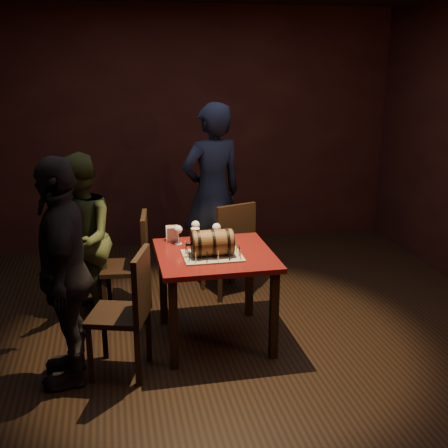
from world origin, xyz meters
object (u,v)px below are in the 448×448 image
Objects in this scene: wine_glass_right at (216,228)px; person_left_front at (64,272)px; wine_glass_mid at (196,226)px; barrel_cake at (212,243)px; wine_glass_left at (178,230)px; chair_left_front at (129,306)px; pub_table at (215,266)px; chair_back at (231,244)px; chair_left_rear at (134,260)px; person_left_rear at (79,240)px; pint_of_ale at (195,238)px; person_back at (212,193)px.

wine_glass_right is 1.33m from person_left_front.
person_left_front is (-1.02, -0.72, -0.06)m from wine_glass_mid.
wine_glass_mid is at bearing 97.55° from barrel_cake.
chair_left_front reaches higher than wine_glass_left.
chair_back is at bearing 69.73° from pub_table.
chair_left_rear is (-0.35, 0.32, -0.35)m from wine_glass_left.
person_left_rear reaches higher than wine_glass_mid.
person_left_rear is at bearing 158.66° from wine_glass_left.
chair_back is (0.41, 0.47, -0.34)m from wine_glass_mid.
pint_of_ale is 0.85m from chair_left_front.
person_left_front is (-1.12, -0.35, 0.17)m from pub_table.
pub_table is 0.61× the size of person_left_rear.
chair_left_front is 1.96m from person_back.
person_left_rear reaches higher than chair_left_rear.
wine_glass_left is 0.17× the size of chair_back.
chair_back is at bearing 49.47° from wine_glass_mid.
person_back reaches higher than wine_glass_mid.
wine_glass_left is 0.10× the size of person_left_front.
pub_table is at bearing -46.66° from wine_glass_left.
chair_back reaches higher than wine_glass_right.
wine_glass_mid is (-0.06, 0.45, 0.01)m from barrel_cake.
chair_left_rear reaches higher than wine_glass_left.
pint_of_ale is 0.16× the size of chair_left_rear.
wine_glass_right is 0.83m from chair_left_rear.
chair_back is at bearing 94.46° from person_left_rear.
chair_left_rear is at bearing 84.92° from person_left_rear.
person_left_front reaches higher than wine_glass_left.
person_left_front is at bearing 34.02° from person_back.
wine_glass_left is 0.87m from person_left_rear.
wine_glass_right is at bearing 20.49° from pint_of_ale.
chair_left_rear reaches higher than wine_glass_mid.
pub_table is 0.35m from wine_glass_right.
person_left_rear reaches higher than pint_of_ale.
pint_of_ale is (0.13, -0.08, -0.05)m from wine_glass_left.
pub_table is 0.50× the size of person_back.
person_left_front reaches higher than wine_glass_right.
barrel_cake is 0.79m from chair_left_front.
wine_glass_mid is 0.19m from pint_of_ale.
wine_glass_right is 1.18m from person_left_rear.
pint_of_ale is at bearing 108.25° from barrel_cake.
chair_back is 0.95m from chair_left_rear.
pub_table is at bearing -75.76° from wine_glass_mid.
pub_table is at bearing 54.83° from person_left_rear.
chair_left_rear is at bearing -164.73° from chair_back.
pub_table is 6.00× the size of pint_of_ale.
wine_glass_mid is at bearing -23.47° from chair_left_rear.
wine_glass_mid is 1.01m from chair_left_front.
pint_of_ale is (-0.12, 0.19, 0.18)m from pub_table.
barrel_cake is at bearing -106.12° from wine_glass_right.
person_left_front is at bearing -118.35° from chair_left_rear.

